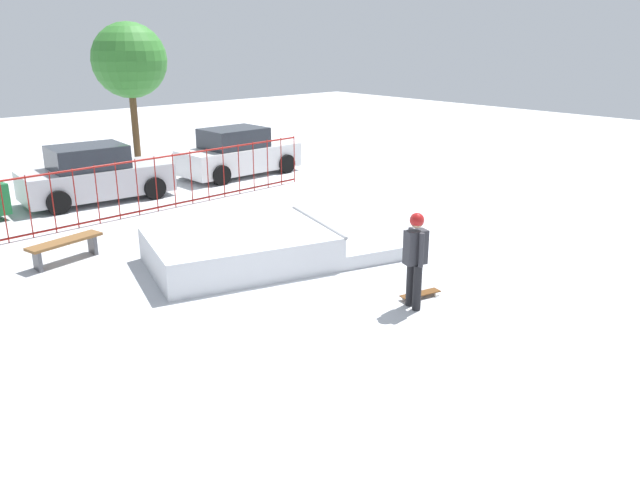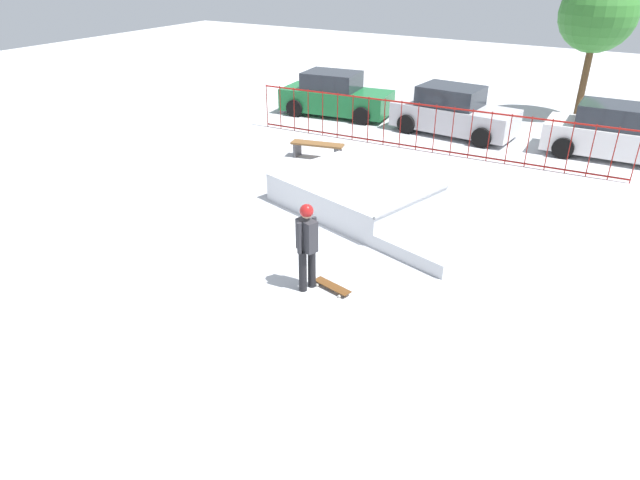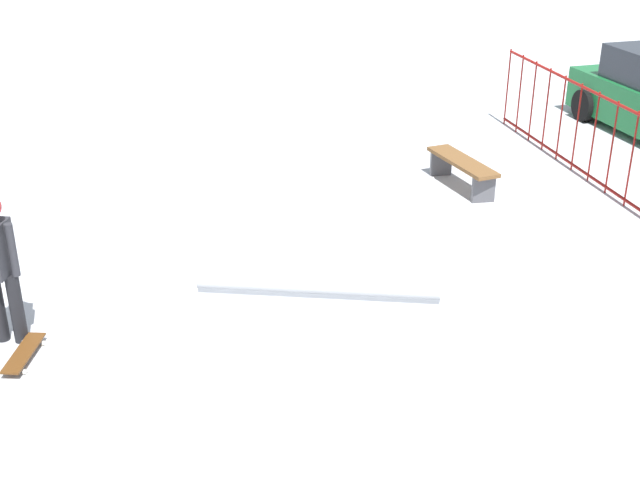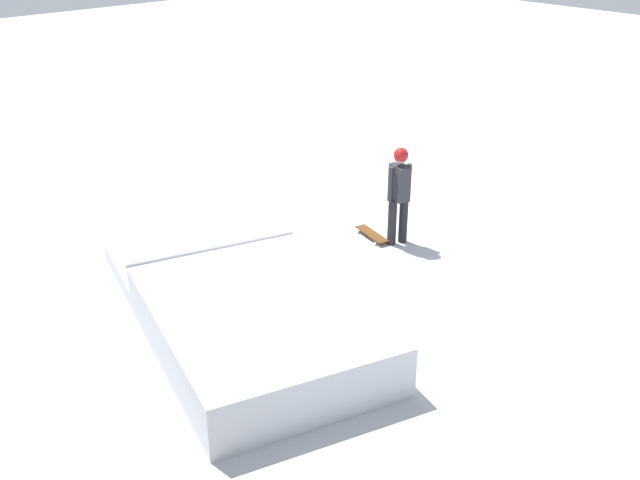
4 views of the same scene
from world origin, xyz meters
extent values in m
plane|color=#B7BABF|center=(0.00, 0.00, 0.00)|extent=(60.00, 60.00, 0.00)
cube|color=silver|center=(0.08, 1.09, 0.35)|extent=(4.17, 3.48, 0.70)
cube|color=silver|center=(2.68, 0.35, 0.15)|extent=(2.44, 2.99, 0.30)
cylinder|color=gray|center=(1.81, 0.60, 0.70)|extent=(0.78, 2.52, 0.08)
cylinder|color=black|center=(1.14, -2.61, 0.41)|extent=(0.15, 0.15, 0.82)
cylinder|color=black|center=(1.07, -2.82, 0.41)|extent=(0.15, 0.15, 0.82)
cube|color=#2D2D33|center=(1.10, -2.72, 1.12)|extent=(0.43, 0.32, 0.60)
cylinder|color=#2D2D33|center=(1.16, -2.55, 1.12)|extent=(0.09, 0.09, 0.60)
cylinder|color=#2D2D33|center=(1.05, -2.88, 1.12)|extent=(0.09, 0.09, 0.60)
sphere|color=tan|center=(1.10, -2.72, 1.57)|extent=(0.22, 0.22, 0.22)
sphere|color=#A51919|center=(1.10, -2.72, 1.60)|extent=(0.25, 0.25, 0.25)
cube|color=#593314|center=(1.53, -2.53, 0.08)|extent=(0.82, 0.37, 0.02)
cylinder|color=silver|center=(1.83, -2.48, 0.03)|extent=(0.06, 0.04, 0.06)
cylinder|color=silver|center=(1.78, -2.70, 0.03)|extent=(0.06, 0.04, 0.06)
cylinder|color=silver|center=(1.28, -2.36, 0.03)|extent=(0.06, 0.04, 0.06)
cylinder|color=silver|center=(1.23, -2.58, 0.03)|extent=(0.06, 0.04, 0.06)
cylinder|color=maroon|center=(0.00, 6.00, 1.45)|extent=(11.68, 0.63, 0.05)
cylinder|color=maroon|center=(0.00, 6.00, 0.10)|extent=(11.68, 0.63, 0.05)
cylinder|color=maroon|center=(-3.06, 5.85, 0.75)|extent=(0.03, 0.03, 1.50)
cylinder|color=maroon|center=(-2.50, 5.87, 0.75)|extent=(0.03, 0.03, 1.50)
cylinder|color=maroon|center=(-1.95, 5.90, 0.75)|extent=(0.03, 0.03, 1.50)
cylinder|color=maroon|center=(-1.39, 5.93, 0.75)|extent=(0.03, 0.03, 1.50)
cylinder|color=maroon|center=(-0.83, 5.96, 0.75)|extent=(0.03, 0.03, 1.50)
cylinder|color=maroon|center=(-0.28, 5.98, 0.75)|extent=(0.03, 0.03, 1.50)
cylinder|color=maroon|center=(0.28, 6.01, 0.75)|extent=(0.03, 0.03, 1.50)
cylinder|color=maroon|center=(0.83, 6.04, 0.75)|extent=(0.03, 0.03, 1.50)
cylinder|color=maroon|center=(1.39, 6.07, 0.75)|extent=(0.03, 0.03, 1.50)
cylinder|color=maroon|center=(1.95, 6.10, 0.75)|extent=(0.03, 0.03, 1.50)
cylinder|color=maroon|center=(2.50, 6.12, 0.75)|extent=(0.03, 0.03, 1.50)
cylinder|color=maroon|center=(3.06, 6.15, 0.75)|extent=(0.03, 0.03, 1.50)
cylinder|color=maroon|center=(3.61, 6.18, 0.75)|extent=(0.03, 0.03, 1.50)
cylinder|color=maroon|center=(4.17, 6.21, 0.75)|extent=(0.03, 0.03, 1.50)
cylinder|color=maroon|center=(4.73, 6.23, 0.75)|extent=(0.03, 0.03, 1.50)
cylinder|color=maroon|center=(5.28, 6.26, 0.75)|extent=(0.03, 0.03, 1.50)
cylinder|color=maroon|center=(5.84, 6.29, 0.75)|extent=(0.03, 0.03, 1.50)
cube|color=brown|center=(-2.54, 3.69, 0.45)|extent=(1.65, 0.74, 0.06)
cube|color=#4C4C51|center=(-1.91, 3.83, 0.21)|extent=(0.08, 0.36, 0.42)
cube|color=#4C4C51|center=(-3.18, 3.55, 0.21)|extent=(0.08, 0.36, 0.42)
cube|color=#B7B7BC|center=(0.15, 8.28, 0.56)|extent=(4.23, 2.03, 0.80)
cube|color=#262B33|center=(-0.05, 8.29, 1.28)|extent=(2.12, 1.66, 0.64)
cylinder|color=black|center=(1.56, 9.01, 0.32)|extent=(0.66, 0.27, 0.64)
cylinder|color=black|center=(1.42, 7.32, 0.32)|extent=(0.66, 0.27, 0.64)
cylinder|color=black|center=(-1.13, 9.23, 0.32)|extent=(0.66, 0.27, 0.64)
cylinder|color=black|center=(-1.27, 7.54, 0.32)|extent=(0.66, 0.27, 0.64)
cube|color=white|center=(5.18, 8.42, 0.56)|extent=(4.14, 1.79, 0.80)
cube|color=#262B33|center=(4.98, 8.41, 1.28)|extent=(2.03, 1.55, 0.64)
cylinder|color=black|center=(6.51, 9.30, 0.32)|extent=(0.64, 0.23, 0.64)
cylinder|color=black|center=(6.55, 7.60, 0.32)|extent=(0.64, 0.23, 0.64)
cylinder|color=black|center=(3.81, 9.23, 0.32)|extent=(0.64, 0.23, 0.64)
cylinder|color=black|center=(3.85, 7.54, 0.32)|extent=(0.64, 0.23, 0.64)
cylinder|color=brown|center=(3.50, 12.56, 1.45)|extent=(0.25, 0.25, 2.90)
sphere|color=#31762B|center=(3.50, 12.56, 3.69)|extent=(2.63, 2.63, 2.63)
camera|label=1|loc=(-6.92, -9.25, 4.59)|focal=35.53mm
camera|label=2|loc=(5.91, -10.30, 5.70)|focal=31.51mm
camera|label=3|loc=(9.48, -0.68, 4.88)|focal=46.63mm
camera|label=4|loc=(-6.71, 6.11, 5.62)|focal=41.97mm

